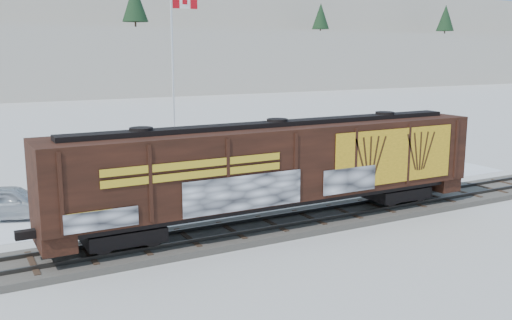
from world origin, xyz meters
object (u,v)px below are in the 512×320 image
car_white (226,182)px  car_dark (353,166)px  car_silver (10,202)px  hopper_railcar (277,165)px  flagpole (175,104)px

car_white → car_dark: car_white is taller
car_silver → car_white: car_silver is taller
car_dark → car_white: bearing=80.7°
hopper_railcar → car_silver: hopper_railcar is taller
car_silver → car_dark: car_silver is taller
hopper_railcar → car_white: size_ratio=4.25×
hopper_railcar → car_silver: size_ratio=4.28×
hopper_railcar → flagpole: flagpole is taller
car_white → hopper_railcar: bearing=165.3°
car_white → car_dark: 9.32m
car_silver → car_dark: (20.06, -0.31, -0.14)m
car_white → car_dark: bearing=-94.8°
hopper_railcar → flagpole: 15.17m
flagpole → car_dark: size_ratio=2.56×
car_silver → hopper_railcar: bearing=-105.4°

